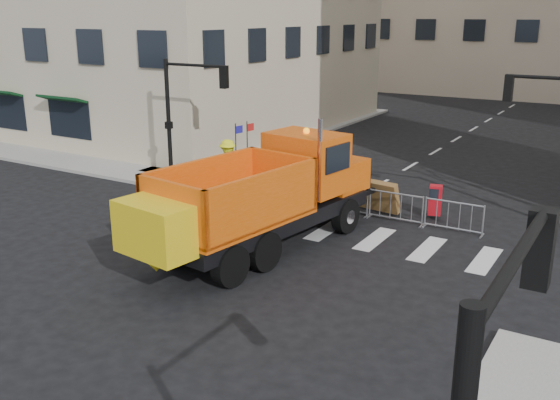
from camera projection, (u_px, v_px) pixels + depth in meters
The scene contains 10 objects.
ground at pixel (216, 282), 17.53m from camera, with size 120.00×120.00×0.00m, color black.
sidewalk_back at pixel (345, 203), 24.49m from camera, with size 64.00×5.00×0.15m, color gray.
traffic_light_left at pixel (169, 123), 26.85m from camera, with size 0.18×0.18×5.40m, color black.
crowd_barriers at pixel (318, 194), 23.98m from camera, with size 12.60×0.60×1.10m, color #9EA0A5, non-canonical shape.
plow_truck at pixel (261, 195), 19.35m from camera, with size 4.49×10.97×4.14m.
cop_a at pixel (331, 191), 22.96m from camera, with size 0.70×0.46×1.91m, color black.
cop_b at pixel (347, 197), 22.66m from camera, with size 0.80×0.62×1.64m, color black.
cop_c at pixel (333, 195), 22.94m from camera, with size 0.97×0.40×1.66m, color black.
worker at pixel (228, 164), 26.13m from camera, with size 1.33×0.76×2.06m, color #F6F51C.
newspaper_box at pixel (435, 200), 22.73m from camera, with size 0.45×0.40×1.10m, color red.
Camera 1 is at (9.83, -12.90, 7.27)m, focal length 40.00 mm.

